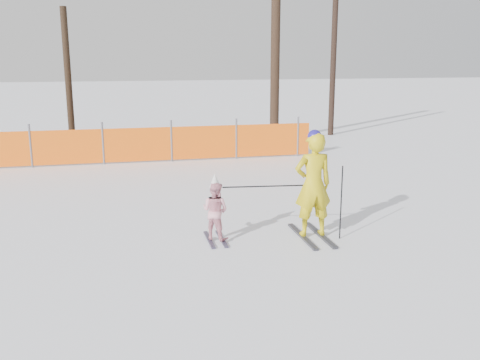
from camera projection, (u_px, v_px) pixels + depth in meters
ground at (246, 243)px, 9.16m from camera, size 120.00×120.00×0.00m
adult at (313, 184)px, 9.27m from camera, size 0.67×1.39×1.91m
child at (215, 210)px, 9.19m from camera, size 0.62×0.87×1.20m
ski_poles at (301, 194)px, 9.21m from camera, size 2.03×0.41×1.31m
safety_fence at (73, 147)px, 15.46m from camera, size 14.39×0.06×1.25m
tree_trunks at (262, 52)px, 19.44m from camera, size 10.05×2.25×7.20m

